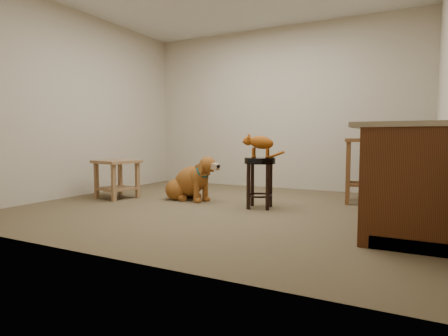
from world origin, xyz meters
The scene contains 8 objects.
floor centered at (0.00, 0.00, 0.00)m, with size 4.50×4.00×0.01m, color brown.
room_shell centered at (0.00, 0.00, 1.68)m, with size 4.54×4.04×2.62m.
cabinet_run centered at (1.94, 0.30, 0.44)m, with size 0.70×2.56×0.94m.
padded_stool centered at (0.41, 0.19, 0.42)m, with size 0.36×0.36×0.59m.
wood_stool centered at (1.44, 1.08, 0.43)m, with size 0.50×0.50×0.82m.
side_table centered at (-1.59, -0.03, 0.34)m, with size 0.59×0.59×0.52m.
golden_retriever centered at (-0.62, 0.29, 0.24)m, with size 0.96×0.56×0.63m.
tabby_kitten centered at (0.39, 0.19, 0.76)m, with size 0.47×0.25×0.31m.
Camera 1 is at (2.02, -3.87, 0.82)m, focal length 30.00 mm.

